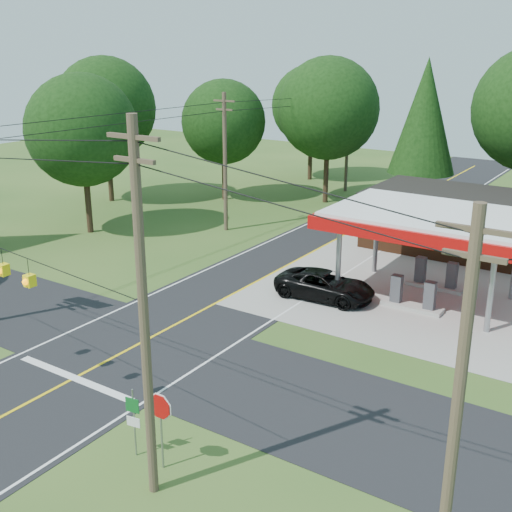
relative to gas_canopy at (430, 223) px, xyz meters
The scene contains 14 objects.
ground 16.38m from the gas_canopy, 124.70° to the right, with size 120.00×120.00×0.00m, color #2D511C.
main_highway 16.37m from the gas_canopy, 124.70° to the right, with size 8.00×120.00×0.02m, color black.
cross_road 16.37m from the gas_canopy, 124.70° to the right, with size 70.00×7.00×0.02m, color black.
lane_center_yellow 16.37m from the gas_canopy, 124.70° to the right, with size 0.15×110.00×0.00m, color yellow.
gas_canopy is the anchor object (origin of this frame).
convenience_store 10.31m from the gas_canopy, 84.28° to the left, with size 16.40×7.55×3.80m.
utility_pole_near_right 20.13m from the gas_canopy, 94.29° to the right, with size 1.80×0.30×11.50m.
utility_pole_far_left 17.74m from the gas_canopy, 163.61° to the left, with size 1.80×0.30×10.00m.
utility_pole_right_b 19.80m from the gas_canopy, 69.27° to the right, with size 1.80×0.30×10.00m.
utility_pole_north 26.92m from the gas_canopy, 125.17° to the left, with size 0.30×0.30×9.50m.
treeline_backdrop 14.09m from the gas_canopy, 126.61° to the left, with size 70.27×51.59×13.30m.
suv_car 6.45m from the gas_canopy, 146.31° to the right, with size 5.41×5.41×1.50m, color black.
octagonal_stop_sign 19.25m from the gas_canopy, 96.00° to the right, with size 0.95×0.10×2.75m.
route_sign_post 19.49m from the gas_canopy, 99.55° to the right, with size 0.51×0.12×2.51m.
Camera 1 is at (19.36, -19.10, 13.17)m, focal length 45.00 mm.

